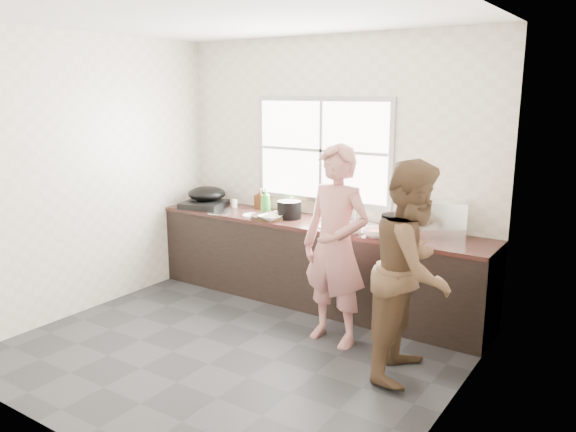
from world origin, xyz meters
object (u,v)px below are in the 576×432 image
Objects in this scene: bowl_crabs at (376,233)px; bottle_brown_short at (292,207)px; burner at (204,204)px; plate_food at (253,215)px; black_pot at (289,210)px; pot_lid_left at (219,212)px; dish_rack at (441,218)px; cutting_board at (269,217)px; pot_lid_right at (221,209)px; bottle_green at (266,201)px; wok at (207,194)px; bowl_held at (354,230)px; bottle_brown_tall at (260,199)px; glass_jar at (234,204)px; woman at (336,252)px; bowl_mince at (270,218)px; person_side at (413,270)px.

bottle_brown_short is at bearing 162.73° from bowl_crabs.
bowl_crabs is 2.20m from burner.
bowl_crabs is 0.87× the size of plate_food.
burner is at bearing -167.66° from bottle_brown_short.
black_pot reaches higher than pot_lid_left.
dish_rack is at bearing 38.48° from bowl_crabs.
cutting_board is 1.60× the size of plate_food.
bottle_green is at bearing 10.59° from pot_lid_right.
bottle_green is 1.29× the size of pot_lid_right.
black_pot is 1.15m from wok.
black_pot is (-1.08, 0.20, 0.06)m from bowl_crabs.
bottle_brown_short is (0.29, 0.30, 0.08)m from plate_food.
wok is (-1.07, -0.14, 0.06)m from bottle_brown_short.
pot_lid_right is at bearing 0.28° from burner.
pot_lid_left is 1.20× the size of pot_lid_right.
bottle_brown_tall is (-1.40, 0.44, 0.07)m from bowl_held.
black_pot is 1.20× the size of bottle_brown_tall.
bottle_brown_tall is 0.30m from glass_jar.
woman reaches higher than bowl_mince.
black_pot is 2.74× the size of glass_jar.
woman reaches higher than dish_rack.
cutting_board is at bearing -143.88° from black_pot.
pot_lid_right is at bearing -16.57° from wok.
bottle_brown_tall is at bearing 156.47° from black_pot.
bottle_brown_tall is at bearing 164.88° from bowl_crabs.
person_side reaches higher than woman.
glass_jar is (-0.46, 0.25, 0.04)m from plate_food.
bowl_crabs is at bearing -3.45° from cutting_board.
black_pot is at bearing 14.41° from pot_lid_left.
plate_food reaches higher than pot_lid_left.
person_side reaches higher than bowl_mince.
plate_food is 0.42m from bottle_brown_short.
pot_lid_right is (-1.94, 0.13, -0.03)m from bowl_crabs.
wok is at bearing 179.40° from black_pot.
black_pot is at bearing -7.47° from glass_jar.
bowl_held is 1.01× the size of bottle_brown_tall.
black_pot is at bearing 57.52° from person_side.
bottle_brown_tall is (-0.55, 0.24, 0.01)m from black_pot.
bottle_green is 1.07× the size of pot_lid_left.
bowl_held is at bearing -3.71° from burner.
pot_lid_right is at bearing 176.20° from bowl_crabs.
bowl_crabs is at bearing 0.00° from bowl_held.
dish_rack is (0.47, 0.37, 0.13)m from bowl_crabs.
dish_rack is at bearing 9.23° from plate_food.
dish_rack is at bearing 4.34° from bottle_green.
glass_jar is (-2.51, 0.97, 0.07)m from person_side.
dish_rack reaches higher than plate_food.
plate_food reaches higher than pot_lid_right.
bottle_brown_tall is 2.28× the size of glass_jar.
bowl_crabs is (1.18, 0.00, 0.00)m from bowl_mince.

